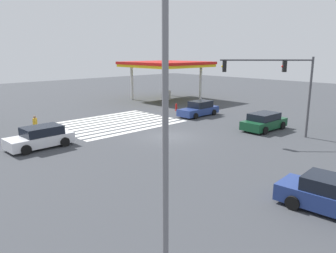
{
  "coord_description": "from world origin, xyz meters",
  "views": [
    {
      "loc": [
        17.5,
        18.31,
        6.6
      ],
      "look_at": [
        0.0,
        0.0,
        0.82
      ],
      "focal_mm": 35.0,
      "sensor_mm": 36.0,
      "label": 1
    }
  ],
  "objects_px": {
    "car_3": "(335,197)",
    "fire_hydrant": "(176,107)",
    "car_1": "(40,137)",
    "street_light_pole_a": "(165,106)",
    "traffic_signal_mast": "(282,80)",
    "car_0": "(264,122)",
    "pedestrian": "(35,124)",
    "car_2": "(199,109)"
  },
  "relations": [
    {
      "from": "car_3",
      "to": "car_0",
      "type": "bearing_deg",
      "value": 127.27
    },
    {
      "from": "pedestrian",
      "to": "traffic_signal_mast",
      "type": "bearing_deg",
      "value": 0.58
    },
    {
      "from": "car_0",
      "to": "street_light_pole_a",
      "type": "relative_size",
      "value": 0.5
    },
    {
      "from": "car_3",
      "to": "pedestrian",
      "type": "xyz_separation_m",
      "value": [
        3.72,
        -21.78,
        0.2
      ]
    },
    {
      "from": "car_1",
      "to": "traffic_signal_mast",
      "type": "bearing_deg",
      "value": 143.99
    },
    {
      "from": "car_2",
      "to": "car_3",
      "type": "xyz_separation_m",
      "value": [
        12.14,
        18.07,
        -0.03
      ]
    },
    {
      "from": "pedestrian",
      "to": "car_3",
      "type": "bearing_deg",
      "value": -34.02
    },
    {
      "from": "pedestrian",
      "to": "car_2",
      "type": "bearing_deg",
      "value": 33.13
    },
    {
      "from": "car_2",
      "to": "fire_hydrant",
      "type": "distance_m",
      "value": 3.69
    },
    {
      "from": "car_0",
      "to": "car_1",
      "type": "xyz_separation_m",
      "value": [
        16.21,
        -8.07,
        0.0
      ]
    },
    {
      "from": "traffic_signal_mast",
      "to": "street_light_pole_a",
      "type": "xyz_separation_m",
      "value": [
        18.31,
        6.4,
        0.79
      ]
    },
    {
      "from": "car_2",
      "to": "traffic_signal_mast",
      "type": "bearing_deg",
      "value": 76.72
    },
    {
      "from": "car_2",
      "to": "car_3",
      "type": "relative_size",
      "value": 1.0
    },
    {
      "from": "car_2",
      "to": "car_1",
      "type": "bearing_deg",
      "value": -0.75
    },
    {
      "from": "car_3",
      "to": "pedestrian",
      "type": "relative_size",
      "value": 3.07
    },
    {
      "from": "traffic_signal_mast",
      "to": "car_3",
      "type": "height_order",
      "value": "traffic_signal_mast"
    },
    {
      "from": "street_light_pole_a",
      "to": "fire_hydrant",
      "type": "height_order",
      "value": "street_light_pole_a"
    },
    {
      "from": "car_3",
      "to": "fire_hydrant",
      "type": "relative_size",
      "value": 5.67
    },
    {
      "from": "car_0",
      "to": "fire_hydrant",
      "type": "bearing_deg",
      "value": 86.39
    },
    {
      "from": "car_0",
      "to": "fire_hydrant",
      "type": "xyz_separation_m",
      "value": [
        -1.11,
        -11.81,
        -0.29
      ]
    },
    {
      "from": "car_0",
      "to": "pedestrian",
      "type": "bearing_deg",
      "value": 143.52
    },
    {
      "from": "pedestrian",
      "to": "fire_hydrant",
      "type": "distance_m",
      "value": 16.15
    },
    {
      "from": "fire_hydrant",
      "to": "street_light_pole_a",
      "type": "bearing_deg",
      "value": 44.29
    },
    {
      "from": "car_0",
      "to": "street_light_pole_a",
      "type": "distance_m",
      "value": 21.96
    },
    {
      "from": "car_1",
      "to": "street_light_pole_a",
      "type": "bearing_deg",
      "value": 76.59
    },
    {
      "from": "car_1",
      "to": "car_2",
      "type": "bearing_deg",
      "value": 178.75
    },
    {
      "from": "car_0",
      "to": "fire_hydrant",
      "type": "relative_size",
      "value": 5.27
    },
    {
      "from": "car_0",
      "to": "fire_hydrant",
      "type": "distance_m",
      "value": 11.87
    },
    {
      "from": "traffic_signal_mast",
      "to": "pedestrian",
      "type": "distance_m",
      "value": 19.84
    },
    {
      "from": "traffic_signal_mast",
      "to": "pedestrian",
      "type": "height_order",
      "value": "traffic_signal_mast"
    },
    {
      "from": "car_0",
      "to": "pedestrian",
      "type": "height_order",
      "value": "pedestrian"
    },
    {
      "from": "street_light_pole_a",
      "to": "fire_hydrant",
      "type": "distance_m",
      "value": 29.51
    },
    {
      "from": "traffic_signal_mast",
      "to": "car_0",
      "type": "height_order",
      "value": "traffic_signal_mast"
    },
    {
      "from": "pedestrian",
      "to": "car_1",
      "type": "bearing_deg",
      "value": -61.13
    },
    {
      "from": "car_0",
      "to": "car_2",
      "type": "xyz_separation_m",
      "value": [
        -0.83,
        -8.14,
        -0.01
      ]
    },
    {
      "from": "car_1",
      "to": "pedestrian",
      "type": "bearing_deg",
      "value": -108.9
    },
    {
      "from": "car_1",
      "to": "pedestrian",
      "type": "relative_size",
      "value": 2.82
    },
    {
      "from": "traffic_signal_mast",
      "to": "car_0",
      "type": "xyz_separation_m",
      "value": [
        -1.41,
        -2.11,
        -3.81
      ]
    },
    {
      "from": "traffic_signal_mast",
      "to": "fire_hydrant",
      "type": "distance_m",
      "value": 14.73
    },
    {
      "from": "car_2",
      "to": "fire_hydrant",
      "type": "xyz_separation_m",
      "value": [
        -0.29,
        -3.67,
        -0.28
      ]
    },
    {
      "from": "car_2",
      "to": "car_3",
      "type": "height_order",
      "value": "car_2"
    },
    {
      "from": "traffic_signal_mast",
      "to": "pedestrian",
      "type": "relative_size",
      "value": 3.93
    }
  ]
}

